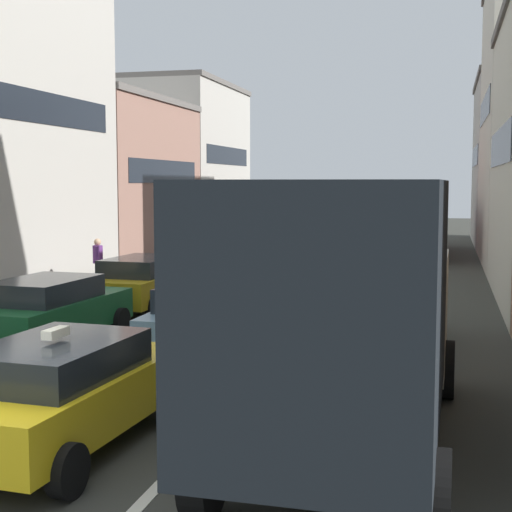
{
  "coord_description": "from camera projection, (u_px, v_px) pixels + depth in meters",
  "views": [
    {
      "loc": [
        4.91,
        -7.44,
        3.56
      ],
      "look_at": [
        0.0,
        12.0,
        1.6
      ],
      "focal_mm": 53.19,
      "sensor_mm": 36.0,
      "label": 1
    }
  ],
  "objects": [
    {
      "name": "coupe_centre_lane_fourth",
      "position": [
        298.0,
        262.0,
        26.13
      ],
      "size": [
        2.13,
        4.33,
        1.49
      ],
      "rotation": [
        0.0,
        0.0,
        1.55
      ],
      "color": "black",
      "rests_on": "ground"
    },
    {
      "name": "lane_stripe_right",
      "position": [
        355.0,
        280.0,
        27.61
      ],
      "size": [
        0.16,
        60.0,
        0.01
      ],
      "primitive_type": "cube",
      "color": "silver",
      "rests_on": "ground"
    },
    {
      "name": "pedestrian_mid_sidewalk",
      "position": [
        98.0,
        259.0,
        25.67
      ],
      "size": [
        0.39,
        0.43,
        1.66
      ],
      "rotation": [
        0.0,
        0.0,
        3.87
      ],
      "color": "#262D47",
      "rests_on": "ground"
    },
    {
      "name": "sedan_right_lane_behind_truck",
      "position": [
        369.0,
        306.0,
        16.93
      ],
      "size": [
        2.29,
        4.41,
        1.49
      ],
      "rotation": [
        0.0,
        0.0,
        1.51
      ],
      "color": "beige",
      "rests_on": "ground"
    },
    {
      "name": "sedan_centre_lane_second",
      "position": [
        211.0,
        315.0,
        15.74
      ],
      "size": [
        2.07,
        4.31,
        1.49
      ],
      "rotation": [
        0.0,
        0.0,
        1.57
      ],
      "color": "#759EB7",
      "rests_on": "ground"
    },
    {
      "name": "taxi_centre_lane_front",
      "position": [
        63.0,
        390.0,
        10.1
      ],
      "size": [
        2.28,
        4.4,
        1.66
      ],
      "rotation": [
        0.0,
        0.0,
        1.51
      ],
      "color": "yellow",
      "rests_on": "ground"
    },
    {
      "name": "sidewalk_left",
      "position": [
        140.0,
        272.0,
        29.65
      ],
      "size": [
        2.6,
        64.0,
        0.14
      ],
      "primitive_type": "cube",
      "color": "#949494",
      "rests_on": "ground"
    },
    {
      "name": "sedan_left_lane_fourth",
      "position": [
        200.0,
        260.0,
        26.82
      ],
      "size": [
        2.2,
        4.37,
        1.49
      ],
      "rotation": [
        0.0,
        0.0,
        1.61
      ],
      "color": "#A51E1E",
      "rests_on": "ground"
    },
    {
      "name": "lane_stripe_left",
      "position": [
        264.0,
        277.0,
        28.44
      ],
      "size": [
        0.16,
        60.0,
        0.01
      ],
      "primitive_type": "cube",
      "color": "silver",
      "rests_on": "ground"
    },
    {
      "name": "sedan_left_lane_third",
      "position": [
        145.0,
        282.0,
        21.1
      ],
      "size": [
        2.25,
        4.39,
        1.49
      ],
      "rotation": [
        0.0,
        0.0,
        1.52
      ],
      "color": "#B29319",
      "rests_on": "ground"
    },
    {
      "name": "hatchback_centre_lane_third",
      "position": [
        267.0,
        283.0,
        20.88
      ],
      "size": [
        2.27,
        4.4,
        1.49
      ],
      "rotation": [
        0.0,
        0.0,
        1.51
      ],
      "color": "silver",
      "rests_on": "ground"
    },
    {
      "name": "sedan_centre_lane_fifth",
      "position": [
        323.0,
        251.0,
        30.55
      ],
      "size": [
        2.25,
        4.39,
        1.49
      ],
      "rotation": [
        0.0,
        0.0,
        1.52
      ],
      "color": "gray",
      "rests_on": "ground"
    },
    {
      "name": "ground_plane",
      "position": [
        1.0,
        492.0,
        8.73
      ],
      "size": [
        140.0,
        140.0,
        0.0
      ],
      "primitive_type": "plane",
      "color": "#363730"
    },
    {
      "name": "bus_mid_queue_primary",
      "position": [
        414.0,
        219.0,
        37.51
      ],
      "size": [
        2.94,
        10.54,
        2.9
      ],
      "rotation": [
        0.0,
        0.0,
        1.59
      ],
      "color": "#B21919",
      "rests_on": "ground"
    },
    {
      "name": "wagon_left_lane_second",
      "position": [
        49.0,
        309.0,
        16.48
      ],
      "size": [
        2.26,
        4.4,
        1.49
      ],
      "rotation": [
        0.0,
        0.0,
        1.51
      ],
      "color": "#19592D",
      "rests_on": "ground"
    },
    {
      "name": "building_row_left",
      "position": [
        47.0,
        156.0,
        32.82
      ],
      "size": [
        7.2,
        43.9,
        11.36
      ],
      "rotation": [
        0.0,
        0.0,
        1.57
      ],
      "color": "tan",
      "rests_on": "ground"
    },
    {
      "name": "removalist_box_truck",
      "position": [
        348.0,
        305.0,
        9.82
      ],
      "size": [
        2.79,
        7.73,
        3.58
      ],
      "rotation": [
        0.0,
        0.0,
        1.56
      ],
      "color": "#B7B29E",
      "rests_on": "ground"
    }
  ]
}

